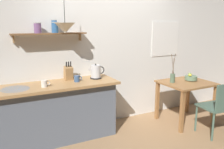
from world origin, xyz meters
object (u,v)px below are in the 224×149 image
fruit_bowl (191,77)px  coffee_mug_by_sink (44,84)px  dining_table (186,89)px  pendant_lamp (65,28)px  electric_kettle (96,72)px  knife_block (68,73)px  twig_vase (173,77)px  dining_chair_near (219,106)px  coffee_mug_spare (77,79)px

fruit_bowl → coffee_mug_by_sink: bearing=175.8°
dining_table → pendant_lamp: 2.35m
dining_table → coffee_mug_by_sink: coffee_mug_by_sink is taller
coffee_mug_by_sink → electric_kettle: bearing=10.2°
dining_table → knife_block: size_ratio=2.88×
dining_table → twig_vase: size_ratio=1.70×
fruit_bowl → electric_kettle: electric_kettle is taller
twig_vase → coffee_mug_by_sink: (-2.17, 0.15, 0.11)m
twig_vase → knife_block: size_ratio=1.70×
electric_kettle → pendant_lamp: pendant_lamp is taller
dining_chair_near → electric_kettle: (-1.60, 1.07, 0.49)m
knife_block → coffee_mug_spare: bearing=-62.0°
knife_block → pendant_lamp: (-0.07, -0.17, 0.69)m
knife_block → coffee_mug_spare: size_ratio=2.36×
dining_chair_near → twig_vase: 0.87m
dining_chair_near → pendant_lamp: (-2.10, 0.99, 1.19)m
coffee_mug_by_sink → pendant_lamp: bearing=12.3°
dining_table → coffee_mug_spare: size_ratio=6.82×
dining_chair_near → pendant_lamp: pendant_lamp is taller
twig_vase → coffee_mug_by_sink: twig_vase is taller
knife_block → pendant_lamp: size_ratio=0.57×
electric_kettle → twig_vase: bearing=-12.9°
dining_table → coffee_mug_by_sink: bearing=174.3°
knife_block → coffee_mug_spare: (0.08, -0.16, -0.07)m
dining_chair_near → coffee_mug_spare: bearing=152.8°
electric_kettle → pendant_lamp: (-0.50, -0.08, 0.70)m
pendant_lamp → dining_table: bearing=-8.8°
fruit_bowl → knife_block: size_ratio=0.74×
dining_table → electric_kettle: electric_kettle is taller
fruit_bowl → pendant_lamp: pendant_lamp is taller
dining_table → coffee_mug_spare: (-1.91, 0.33, 0.33)m
coffee_mug_by_sink → fruit_bowl: bearing=-4.2°
dining_chair_near → knife_block: bearing=150.3°
coffee_mug_spare → twig_vase: bearing=-8.0°
dining_table → twig_vase: 0.34m
dining_chair_near → coffee_mug_by_sink: 2.65m
twig_vase → knife_block: 1.80m
twig_vase → coffee_mug_spare: twig_vase is taller
knife_block → coffee_mug_by_sink: knife_block is taller
fruit_bowl → twig_vase: bearing=174.5°
twig_vase → electric_kettle: bearing=167.1°
knife_block → dining_chair_near: bearing=-29.7°
electric_kettle → coffee_mug_by_sink: bearing=-169.8°
dining_chair_near → twig_vase: size_ratio=1.76×
coffee_mug_by_sink → coffee_mug_spare: (0.50, 0.08, -0.00)m
coffee_mug_spare → dining_chair_near: bearing=-27.2°
dining_chair_near → electric_kettle: size_ratio=3.30×
fruit_bowl → knife_block: bearing=168.6°
dining_chair_near → knife_block: knife_block is taller
coffee_mug_by_sink → coffee_mug_spare: 0.51m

